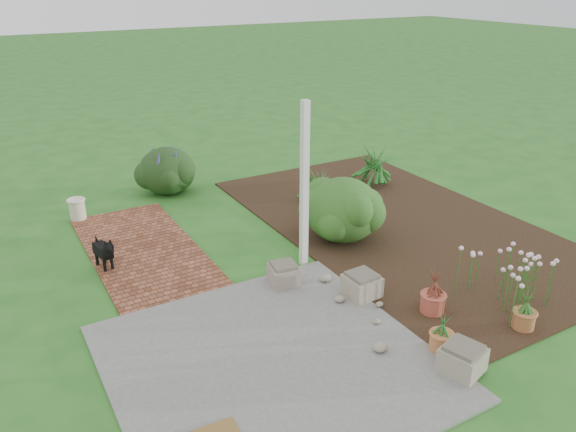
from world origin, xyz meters
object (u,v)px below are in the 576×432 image
stone_trough_near (462,360)px  cream_ceramic_urn (77,209)px  evergreen_shrub (343,208)px  black_dog (104,250)px

stone_trough_near → cream_ceramic_urn: size_ratio=1.15×
cream_ceramic_urn → evergreen_shrub: 4.71m
stone_trough_near → evergreen_shrub: (0.82, 3.47, 0.38)m
black_dog → cream_ceramic_urn: bearing=78.9°
evergreen_shrub → black_dog: bearing=166.7°
evergreen_shrub → cream_ceramic_urn: bearing=141.0°
evergreen_shrub → stone_trough_near: bearing=-103.3°
stone_trough_near → cream_ceramic_urn: bearing=113.8°
cream_ceramic_urn → evergreen_shrub: evergreen_shrub is taller
stone_trough_near → cream_ceramic_urn: cream_ceramic_urn is taller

